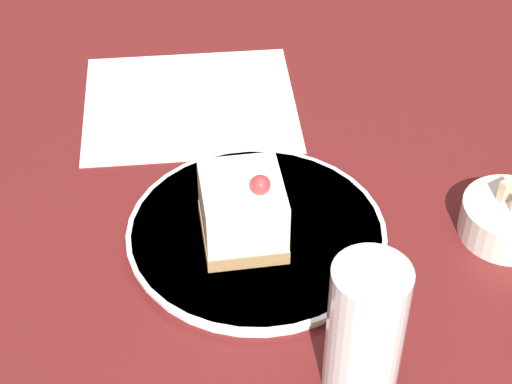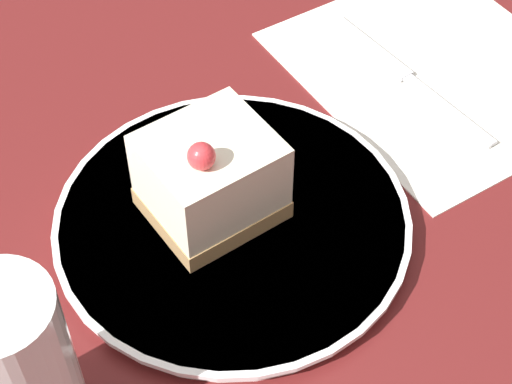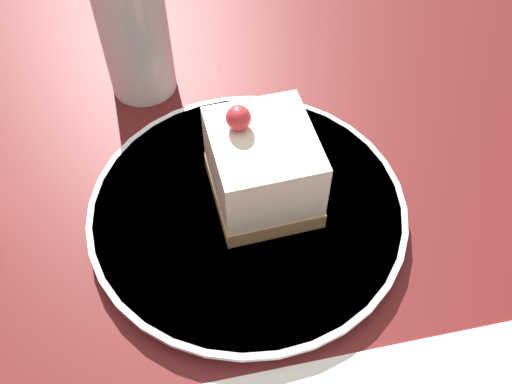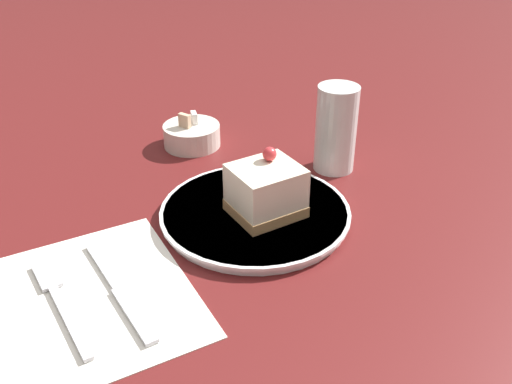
# 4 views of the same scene
# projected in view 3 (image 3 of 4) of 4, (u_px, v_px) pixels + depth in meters

# --- Properties ---
(ground_plane) EXTENTS (4.00, 4.00, 0.00)m
(ground_plane) POSITION_uv_depth(u_px,v_px,m) (265.00, 210.00, 0.45)
(ground_plane) COLOR #5B1919
(plate) EXTENTS (0.25, 0.25, 0.01)m
(plate) POSITION_uv_depth(u_px,v_px,m) (247.00, 209.00, 0.45)
(plate) COLOR white
(plate) RESTS_ON ground_plane
(cake_slice) EXTENTS (0.09, 0.08, 0.08)m
(cake_slice) POSITION_uv_depth(u_px,v_px,m) (257.00, 169.00, 0.42)
(cake_slice) COLOR #AD8451
(cake_slice) RESTS_ON plate
(drinking_glass) EXTENTS (0.06, 0.06, 0.13)m
(drinking_glass) POSITION_uv_depth(u_px,v_px,m) (134.00, 29.00, 0.49)
(drinking_glass) COLOR silver
(drinking_glass) RESTS_ON ground_plane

